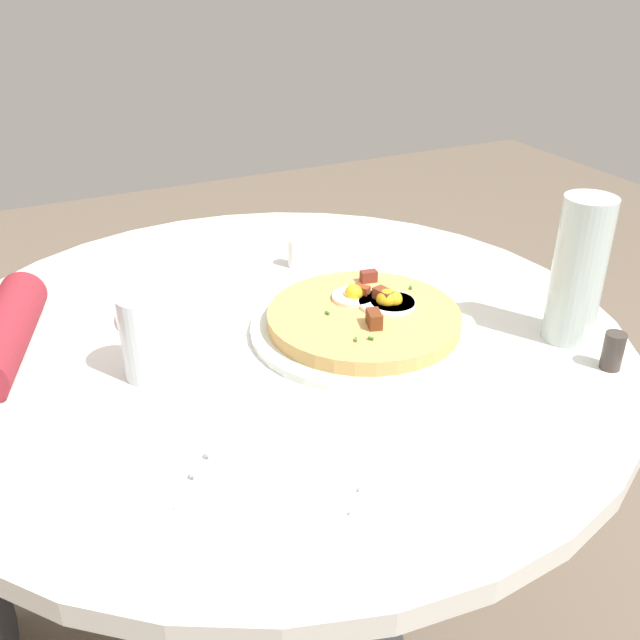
# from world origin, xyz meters

# --- Properties ---
(dining_table) EXTENTS (1.03, 1.03, 0.73)m
(dining_table) POSITION_xyz_m (0.00, 0.00, 0.56)
(dining_table) COLOR silver
(dining_table) RESTS_ON ground_plane
(pizza_plate) EXTENTS (0.33, 0.33, 0.01)m
(pizza_plate) POSITION_xyz_m (0.11, -0.06, 0.74)
(pizza_plate) COLOR silver
(pizza_plate) RESTS_ON dining_table
(breakfast_pizza) EXTENTS (0.28, 0.28, 0.05)m
(breakfast_pizza) POSITION_xyz_m (0.12, -0.05, 0.76)
(breakfast_pizza) COLOR tan
(breakfast_pizza) RESTS_ON pizza_plate
(bread_plate) EXTENTS (0.18, 0.18, 0.01)m
(bread_plate) POSITION_xyz_m (-0.12, 0.11, 0.74)
(bread_plate) COLOR white
(bread_plate) RESTS_ON dining_table
(napkin) EXTENTS (0.22, 0.22, 0.00)m
(napkin) POSITION_xyz_m (-0.13, -0.30, 0.74)
(napkin) COLOR white
(napkin) RESTS_ON dining_table
(fork) EXTENTS (0.14, 0.13, 0.00)m
(fork) POSITION_xyz_m (-0.12, -0.29, 0.74)
(fork) COLOR silver
(fork) RESTS_ON napkin
(knife) EXTENTS (0.14, 0.13, 0.00)m
(knife) POSITION_xyz_m (-0.14, -0.32, 0.74)
(knife) COLOR silver
(knife) RESTS_ON napkin
(water_glass) EXTENTS (0.07, 0.07, 0.12)m
(water_glass) POSITION_xyz_m (-0.19, -0.03, 0.79)
(water_glass) COLOR silver
(water_glass) RESTS_ON dining_table
(water_bottle) EXTENTS (0.07, 0.07, 0.21)m
(water_bottle) POSITION_xyz_m (0.37, -0.20, 0.84)
(water_bottle) COLOR silver
(water_bottle) RESTS_ON dining_table
(salt_shaker) EXTENTS (0.03, 0.03, 0.05)m
(salt_shaker) POSITION_xyz_m (0.12, 0.20, 0.76)
(salt_shaker) COLOR white
(salt_shaker) RESTS_ON dining_table
(pepper_shaker) EXTENTS (0.03, 0.03, 0.05)m
(pepper_shaker) POSITION_xyz_m (0.37, -0.29, 0.76)
(pepper_shaker) COLOR #3F3833
(pepper_shaker) RESTS_ON dining_table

